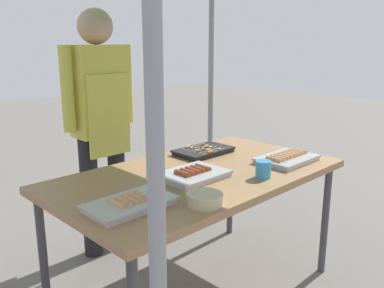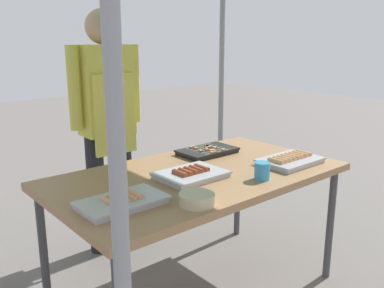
% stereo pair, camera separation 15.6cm
% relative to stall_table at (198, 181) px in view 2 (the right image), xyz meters
% --- Properties ---
extents(stall_table, '(1.60, 0.90, 0.75)m').
position_rel_stall_table_xyz_m(stall_table, '(0.00, 0.00, 0.00)').
color(stall_table, '#9E724C').
rests_on(stall_table, ground).
extents(tray_grilled_sausages, '(0.35, 0.26, 0.05)m').
position_rel_stall_table_xyz_m(tray_grilled_sausages, '(-0.09, -0.05, 0.07)').
color(tray_grilled_sausages, '#ADADB2').
rests_on(tray_grilled_sausages, stall_table).
extents(tray_meat_skewers, '(0.37, 0.23, 0.04)m').
position_rel_stall_table_xyz_m(tray_meat_skewers, '(0.30, 0.25, 0.07)').
color(tray_meat_skewers, black).
rests_on(tray_meat_skewers, stall_table).
extents(tray_pork_links, '(0.36, 0.25, 0.05)m').
position_rel_stall_table_xyz_m(tray_pork_links, '(0.52, -0.23, 0.07)').
color(tray_pork_links, '#ADADB2').
rests_on(tray_pork_links, stall_table).
extents(tray_spring_rolls, '(0.38, 0.22, 0.05)m').
position_rel_stall_table_xyz_m(tray_spring_rolls, '(-0.56, -0.14, 0.07)').
color(tray_spring_rolls, '#ADADB2').
rests_on(tray_spring_rolls, stall_table).
extents(condiment_bowl, '(0.16, 0.16, 0.05)m').
position_rel_stall_table_xyz_m(condiment_bowl, '(-0.31, -0.34, 0.08)').
color(condiment_bowl, '#BFB28C').
rests_on(condiment_bowl, stall_table).
extents(drink_cup_near_edge, '(0.08, 0.08, 0.09)m').
position_rel_stall_table_xyz_m(drink_cup_near_edge, '(0.18, -0.30, 0.10)').
color(drink_cup_near_edge, '#338CBF').
rests_on(drink_cup_near_edge, stall_table).
extents(vendor_woman, '(0.52, 0.23, 1.65)m').
position_rel_stall_table_xyz_m(vendor_woman, '(-0.08, 0.84, 0.28)').
color(vendor_woman, black).
rests_on(vendor_woman, ground).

